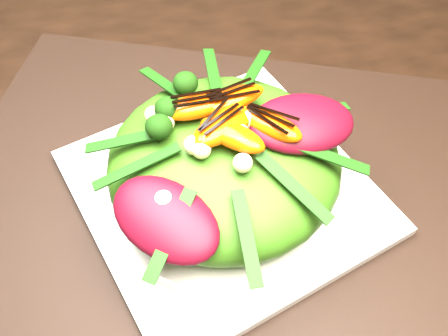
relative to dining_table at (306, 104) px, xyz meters
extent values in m
cube|color=brown|center=(0.00, 0.00, -0.73)|extent=(4.00, 4.00, 0.01)
cube|color=black|center=(0.00, 0.00, 0.00)|extent=(1.60, 0.90, 0.75)
cube|color=black|center=(-0.13, -0.13, 0.02)|extent=(0.68, 0.60, 0.00)
cube|color=silver|center=(-0.13, -0.13, 0.03)|extent=(0.34, 0.34, 0.01)
cylinder|color=white|center=(-0.13, -0.13, 0.04)|extent=(0.25, 0.25, 0.02)
ellipsoid|color=#366913|center=(-0.13, -0.13, 0.08)|extent=(0.23, 0.23, 0.07)
ellipsoid|color=#480713|center=(-0.06, -0.13, 0.12)|extent=(0.10, 0.07, 0.02)
ellipsoid|color=#FF4804|center=(-0.13, -0.11, 0.12)|extent=(0.07, 0.04, 0.02)
sphere|color=#10370A|center=(-0.19, -0.10, 0.12)|extent=(0.04, 0.04, 0.03)
sphere|color=beige|center=(-0.08, -0.19, 0.11)|extent=(0.02, 0.02, 0.02)
cube|color=black|center=(-0.13, -0.11, 0.13)|extent=(0.04, 0.01, 0.00)
camera|label=1|loc=(-0.18, -0.44, 0.46)|focal=42.00mm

